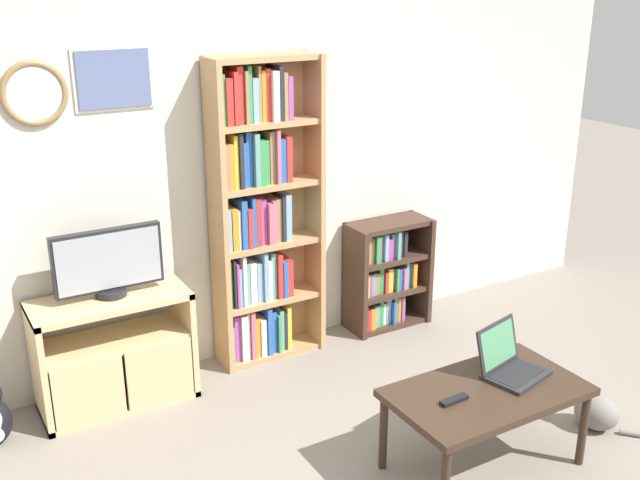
{
  "coord_description": "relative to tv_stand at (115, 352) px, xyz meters",
  "views": [
    {
      "loc": [
        -1.95,
        -2.23,
        2.46
      ],
      "look_at": [
        0.01,
        1.13,
        1.08
      ],
      "focal_mm": 42.0,
      "sensor_mm": 36.0,
      "label": 1
    }
  ],
  "objects": [
    {
      "name": "wall_back",
      "position": [
        0.99,
        0.27,
        0.96
      ],
      "size": [
        6.16,
        0.09,
        2.6
      ],
      "color": "beige",
      "rests_on": "ground_plane"
    },
    {
      "name": "tv_stand",
      "position": [
        0.0,
        0.0,
        0.0
      ],
      "size": [
        0.91,
        0.41,
        0.69
      ],
      "color": "tan",
      "rests_on": "ground_plane"
    },
    {
      "name": "television",
      "position": [
        0.02,
        0.04,
        0.55
      ],
      "size": [
        0.63,
        0.18,
        0.41
      ],
      "color": "black",
      "rests_on": "tv_stand"
    },
    {
      "name": "bookshelf_tall",
      "position": [
        1.03,
        0.12,
        0.65
      ],
      "size": [
        0.73,
        0.25,
        2.01
      ],
      "color": "tan",
      "rests_on": "ground_plane"
    },
    {
      "name": "bookshelf_short",
      "position": [
        2.01,
        0.1,
        0.05
      ],
      "size": [
        0.61,
        0.3,
        0.8
      ],
      "color": "#3D281E",
      "rests_on": "ground_plane"
    },
    {
      "name": "coffee_table",
      "position": [
        1.48,
        -1.58,
        0.07
      ],
      "size": [
        1.01,
        0.58,
        0.46
      ],
      "color": "#332319",
      "rests_on": "ground_plane"
    },
    {
      "name": "laptop",
      "position": [
        1.69,
        -1.51,
        0.18
      ],
      "size": [
        0.39,
        0.35,
        0.26
      ],
      "rotation": [
        0.0,
        0.0,
        0.24
      ],
      "color": "#232326",
      "rests_on": "coffee_table"
    },
    {
      "name": "remote_near_laptop",
      "position": [
        1.25,
        -1.59,
        0.13
      ],
      "size": [
        0.16,
        0.05,
        0.02
      ],
      "rotation": [
        0.0,
        0.0,
        1.62
      ],
      "color": "black",
      "rests_on": "coffee_table"
    },
    {
      "name": "cat",
      "position": [
        2.28,
        -1.63,
        -0.23
      ],
      "size": [
        0.36,
        0.43,
        0.26
      ],
      "rotation": [
        0.0,
        0.0,
        0.36
      ],
      "color": "slate",
      "rests_on": "ground_plane"
    }
  ]
}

